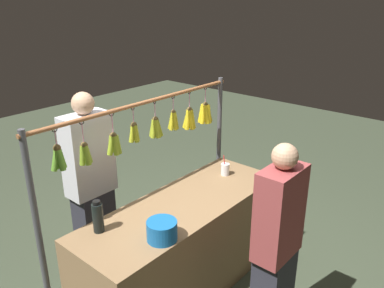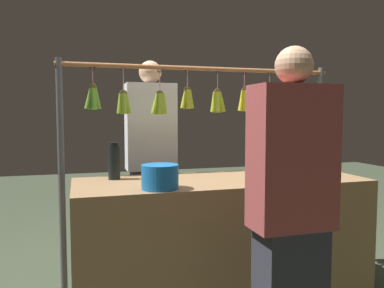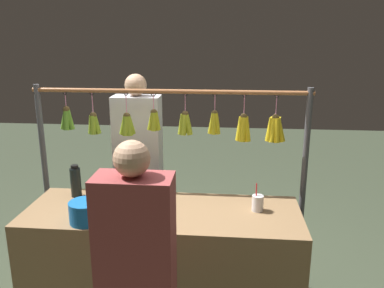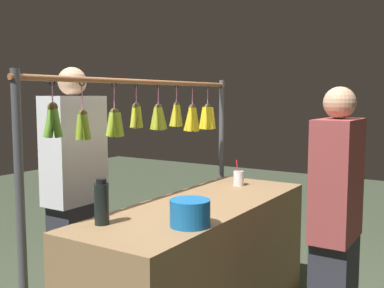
{
  "view_description": "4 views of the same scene",
  "coord_description": "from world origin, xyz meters",
  "views": [
    {
      "loc": [
        2.01,
        1.82,
        2.36
      ],
      "look_at": [
        -0.11,
        0.0,
        1.28
      ],
      "focal_mm": 36.75,
      "sensor_mm": 36.0,
      "label": 1
    },
    {
      "loc": [
        0.88,
        2.31,
        1.22
      ],
      "look_at": [
        0.2,
        0.0,
        1.04
      ],
      "focal_mm": 36.17,
      "sensor_mm": 36.0,
      "label": 2
    },
    {
      "loc": [
        -0.43,
        2.45,
        1.96
      ],
      "look_at": [
        -0.2,
        0.0,
        1.28
      ],
      "focal_mm": 37.47,
      "sensor_mm": 36.0,
      "label": 3
    },
    {
      "loc": [
        2.37,
        1.45,
        1.47
      ],
      "look_at": [
        0.1,
        0.0,
        1.18
      ],
      "focal_mm": 42.96,
      "sensor_mm": 36.0,
      "label": 4
    }
  ],
  "objects": [
    {
      "name": "water_bottle",
      "position": [
        0.67,
        -0.19,
        0.92
      ],
      "size": [
        0.08,
        0.08,
        0.24
      ],
      "color": "black",
      "rests_on": "market_counter"
    },
    {
      "name": "display_rack",
      "position": [
        -0.05,
        -0.4,
        1.17
      ],
      "size": [
        2.05,
        0.13,
        1.6
      ],
      "color": "#4C4C51",
      "rests_on": "ground"
    },
    {
      "name": "drink_cup",
      "position": [
        -0.64,
        -0.06,
        0.86
      ],
      "size": [
        0.08,
        0.08,
        0.19
      ],
      "color": "silver",
      "rests_on": "market_counter"
    },
    {
      "name": "customer_person",
      "position": [
        -0.01,
        0.82,
        0.75
      ],
      "size": [
        0.36,
        0.2,
        1.52
      ],
      "color": "#2D2D38",
      "rests_on": "ground"
    },
    {
      "name": "market_counter",
      "position": [
        0.0,
        0.0,
        0.4
      ],
      "size": [
        1.86,
        0.65,
        0.81
      ],
      "primitive_type": "cube",
      "color": "olive",
      "rests_on": "ground"
    },
    {
      "name": "vendor_person",
      "position": [
        0.33,
        -0.74,
        0.81
      ],
      "size": [
        0.39,
        0.21,
        1.65
      ],
      "color": "#2D2D38",
      "rests_on": "ground"
    },
    {
      "name": "blue_bucket",
      "position": [
        0.45,
        0.21,
        0.88
      ],
      "size": [
        0.21,
        0.21,
        0.14
      ],
      "primitive_type": "cylinder",
      "color": "#1762AC",
      "rests_on": "market_counter"
    },
    {
      "name": "ground_plane",
      "position": [
        0.0,
        0.0,
        0.0
      ],
      "size": [
        12.0,
        12.0,
        0.0
      ],
      "primitive_type": "plane",
      "color": "#3C4532"
    }
  ]
}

